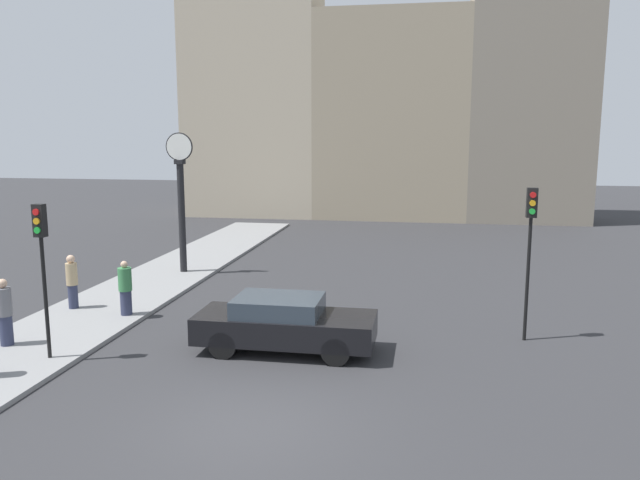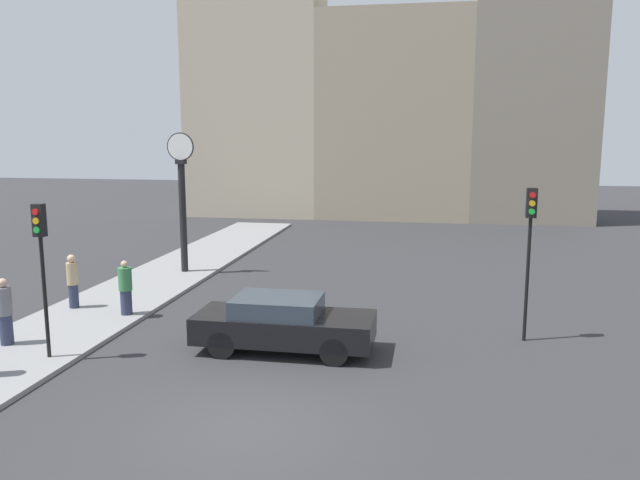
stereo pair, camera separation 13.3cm
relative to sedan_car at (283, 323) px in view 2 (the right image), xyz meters
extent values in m
plane|color=#2D2D30|center=(0.30, -4.14, -0.72)|extent=(120.00, 120.00, 0.00)
cube|color=gray|center=(-6.32, 7.61, -0.66)|extent=(3.32, 27.49, 0.12)
cube|color=#B7A88E|center=(-8.14, 26.46, 7.08)|extent=(8.69, 5.00, 15.59)
cube|color=gray|center=(0.99, 26.46, 5.75)|extent=(9.57, 5.00, 12.93)
cube|color=gray|center=(9.43, 26.46, 8.87)|extent=(7.31, 5.00, 19.18)
cube|color=black|center=(0.04, 0.00, -0.10)|extent=(4.44, 1.75, 0.66)
cube|color=#2D3842|center=(-0.14, 0.00, 0.45)|extent=(2.13, 1.58, 0.44)
cylinder|color=black|center=(1.41, 0.77, -0.38)|extent=(0.68, 0.22, 0.68)
cylinder|color=black|center=(1.41, -0.77, -0.38)|extent=(0.68, 0.22, 0.68)
cylinder|color=black|center=(-1.34, 0.77, -0.38)|extent=(0.68, 0.22, 0.68)
cylinder|color=black|center=(-1.34, -0.77, -0.38)|extent=(0.68, 0.22, 0.68)
cylinder|color=black|center=(-5.32, -1.71, 0.85)|extent=(0.09, 0.09, 2.91)
cube|color=black|center=(-5.32, -1.71, 2.69)|extent=(0.26, 0.20, 0.76)
cylinder|color=red|center=(-5.32, -1.83, 2.90)|extent=(0.15, 0.04, 0.15)
cylinder|color=orange|center=(-5.32, -1.83, 2.69)|extent=(0.15, 0.04, 0.15)
cylinder|color=green|center=(-5.32, -1.83, 2.48)|extent=(0.15, 0.04, 0.15)
cylinder|color=black|center=(6.05, 1.91, 0.91)|extent=(0.09, 0.09, 3.26)
cube|color=black|center=(6.05, 1.91, 2.92)|extent=(0.26, 0.20, 0.76)
cylinder|color=red|center=(6.05, 1.79, 3.13)|extent=(0.15, 0.04, 0.15)
cylinder|color=orange|center=(6.05, 1.79, 2.92)|extent=(0.15, 0.04, 0.15)
cylinder|color=green|center=(6.05, 1.79, 2.71)|extent=(0.15, 0.04, 0.15)
cylinder|color=black|center=(-5.82, 7.82, 1.47)|extent=(0.26, 0.26, 4.14)
cube|color=black|center=(-5.82, 7.82, 3.62)|extent=(0.34, 0.34, 0.16)
cylinder|color=black|center=(-5.82, 7.82, 4.18)|extent=(1.06, 0.04, 1.06)
cylinder|color=white|center=(-5.82, 7.82, 4.18)|extent=(0.98, 0.06, 0.98)
cylinder|color=#2D334C|center=(-5.22, 1.94, -0.24)|extent=(0.33, 0.33, 0.73)
cylinder|color=#387A47|center=(-5.22, 1.94, 0.46)|extent=(0.39, 0.39, 0.68)
sphere|color=tan|center=(-5.22, 1.94, 0.91)|extent=(0.20, 0.20, 0.20)
cylinder|color=#2D334C|center=(-6.91, -1.08, -0.22)|extent=(0.32, 0.32, 0.76)
cylinder|color=slate|center=(-6.91, -1.08, 0.52)|extent=(0.37, 0.37, 0.71)
sphere|color=tan|center=(-6.91, -1.08, 0.99)|extent=(0.23, 0.23, 0.23)
cylinder|color=#2D334C|center=(-7.15, 2.32, -0.24)|extent=(0.29, 0.29, 0.73)
cylinder|color=tan|center=(-7.15, 2.32, 0.46)|extent=(0.34, 0.34, 0.68)
sphere|color=tan|center=(-7.15, 2.32, 0.92)|extent=(0.25, 0.25, 0.25)
camera|label=1|loc=(3.43, -14.56, 4.63)|focal=35.00mm
camera|label=2|loc=(3.56, -14.53, 4.63)|focal=35.00mm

